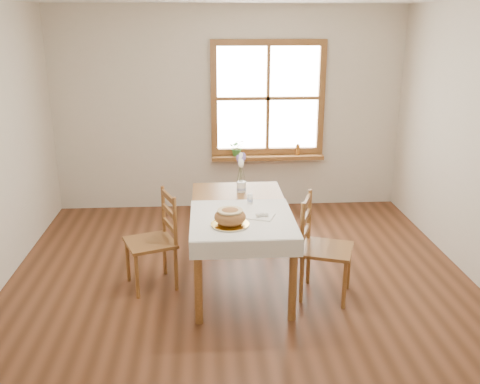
% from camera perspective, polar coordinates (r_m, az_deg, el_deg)
% --- Properties ---
extents(ground, '(5.00, 5.00, 0.00)m').
position_cam_1_polar(ground, '(5.01, 0.23, -10.92)').
color(ground, brown).
rests_on(ground, ground).
extents(room_walls, '(4.60, 5.10, 2.65)m').
position_cam_1_polar(room_walls, '(4.44, 0.26, 8.74)').
color(room_walls, beige).
rests_on(room_walls, ground).
extents(window, '(1.46, 0.08, 1.46)m').
position_cam_1_polar(window, '(6.95, 2.99, 9.96)').
color(window, '#935A2D').
rests_on(window, ground).
extents(window_sill, '(1.46, 0.20, 0.05)m').
position_cam_1_polar(window_sill, '(7.03, 2.95, 3.74)').
color(window_sill, '#935A2D').
rests_on(window_sill, ground).
extents(dining_table, '(0.90, 1.60, 0.75)m').
position_cam_1_polar(dining_table, '(5.00, 0.00, -2.56)').
color(dining_table, '#935A2D').
rests_on(dining_table, ground).
extents(table_linen, '(0.91, 0.99, 0.01)m').
position_cam_1_polar(table_linen, '(4.68, 0.24, -2.84)').
color(table_linen, white).
rests_on(table_linen, dining_table).
extents(chair_left, '(0.57, 0.56, 0.91)m').
position_cam_1_polar(chair_left, '(5.04, -9.57, -5.18)').
color(chair_left, '#935A2D').
rests_on(chair_left, ground).
extents(chair_right, '(0.58, 0.57, 0.94)m').
position_cam_1_polar(chair_right, '(4.86, 9.26, -5.90)').
color(chair_right, '#935A2D').
rests_on(chair_right, ground).
extents(bread_plate, '(0.37, 0.37, 0.02)m').
position_cam_1_polar(bread_plate, '(4.51, -1.06, -3.49)').
color(bread_plate, silver).
rests_on(bread_plate, table_linen).
extents(bread_loaf, '(0.27, 0.27, 0.15)m').
position_cam_1_polar(bread_loaf, '(4.48, -1.07, -2.51)').
color(bread_loaf, '#A06639').
rests_on(bread_loaf, bread_plate).
extents(egg_napkin, '(0.29, 0.27, 0.01)m').
position_cam_1_polar(egg_napkin, '(4.71, 2.15, -2.58)').
color(egg_napkin, white).
rests_on(egg_napkin, table_linen).
extents(eggs, '(0.23, 0.21, 0.04)m').
position_cam_1_polar(eggs, '(4.70, 2.16, -2.29)').
color(eggs, silver).
rests_on(eggs, egg_napkin).
extents(salt_shaker, '(0.05, 0.05, 0.08)m').
position_cam_1_polar(salt_shaker, '(5.02, 1.15, -0.82)').
color(salt_shaker, silver).
rests_on(salt_shaker, table_linen).
extents(pepper_shaker, '(0.06, 0.06, 0.10)m').
position_cam_1_polar(pepper_shaker, '(5.04, 1.07, -0.65)').
color(pepper_shaker, silver).
rests_on(pepper_shaker, table_linen).
extents(flower_vase, '(0.12, 0.12, 0.10)m').
position_cam_1_polar(flower_vase, '(5.38, 0.14, 0.49)').
color(flower_vase, silver).
rests_on(flower_vase, dining_table).
extents(lavender_bouquet, '(0.17, 0.17, 0.31)m').
position_cam_1_polar(lavender_bouquet, '(5.32, 0.14, 2.65)').
color(lavender_bouquet, '#6D599D').
rests_on(lavender_bouquet, flower_vase).
extents(potted_plant, '(0.20, 0.22, 0.17)m').
position_cam_1_polar(potted_plant, '(6.97, -0.30, 4.56)').
color(potted_plant, '#3A7A30').
rests_on(potted_plant, window_sill).
extents(amber_bottle, '(0.07, 0.07, 0.15)m').
position_cam_1_polar(amber_bottle, '(7.07, 6.17, 4.56)').
color(amber_bottle, '#A65F1E').
rests_on(amber_bottle, window_sill).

